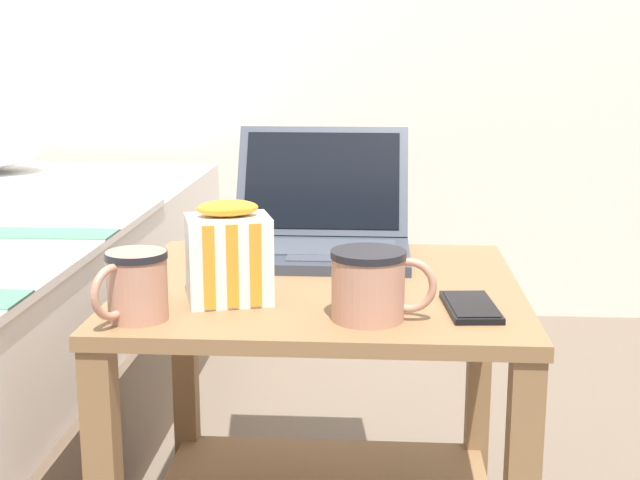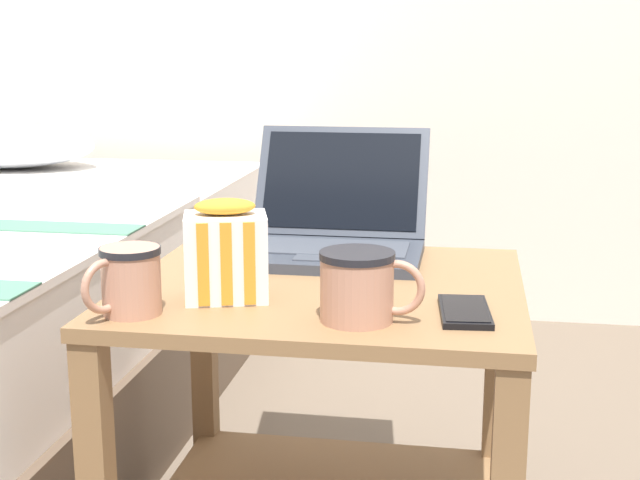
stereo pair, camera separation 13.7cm
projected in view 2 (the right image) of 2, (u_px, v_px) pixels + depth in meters
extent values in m
cube|color=olive|center=(325.00, 289.00, 1.43)|extent=(0.63, 0.58, 0.02)
cube|color=olive|center=(205.00, 378.00, 1.79)|extent=(0.04, 0.04, 0.52)
cube|color=olive|center=(496.00, 396.00, 1.70)|extent=(0.04, 0.04, 0.52)
cube|color=#333842|center=(327.00, 255.00, 1.58)|extent=(0.33, 0.23, 0.02)
cube|color=#424751|center=(329.00, 247.00, 1.59)|extent=(0.28, 0.13, 0.00)
cube|color=#424751|center=(322.00, 258.00, 1.51)|extent=(0.09, 0.05, 0.00)
cube|color=#333842|center=(342.00, 181.00, 1.72)|extent=(0.33, 0.12, 0.20)
cube|color=black|center=(341.00, 180.00, 1.71)|extent=(0.30, 0.10, 0.17)
cube|color=orange|center=(329.00, 161.00, 1.74)|extent=(0.03, 0.02, 0.03)
cube|color=red|center=(303.00, 150.00, 1.76)|extent=(0.03, 0.02, 0.04)
cylinder|color=tan|center=(131.00, 281.00, 1.26)|extent=(0.08, 0.08, 0.10)
cylinder|color=black|center=(130.00, 250.00, 1.25)|extent=(0.09, 0.09, 0.01)
cylinder|color=black|center=(130.00, 257.00, 1.25)|extent=(0.08, 0.08, 0.01)
torus|color=tan|center=(105.00, 286.00, 1.22)|extent=(0.05, 0.07, 0.08)
cylinder|color=tan|center=(357.00, 286.00, 1.23)|extent=(0.10, 0.10, 0.10)
cylinder|color=black|center=(357.00, 255.00, 1.22)|extent=(0.10, 0.10, 0.01)
cylinder|color=black|center=(357.00, 262.00, 1.22)|extent=(0.09, 0.09, 0.01)
torus|color=tan|center=(397.00, 288.00, 1.21)|extent=(0.08, 0.02, 0.08)
cube|color=white|center=(226.00, 257.00, 1.33)|extent=(0.14, 0.12, 0.13)
cube|color=orange|center=(203.00, 265.00, 1.28)|extent=(0.02, 0.01, 0.12)
cube|color=orange|center=(226.00, 264.00, 1.28)|extent=(0.02, 0.01, 0.12)
cube|color=orange|center=(250.00, 264.00, 1.29)|extent=(0.02, 0.01, 0.12)
ellipsoid|color=orange|center=(225.00, 206.00, 1.31)|extent=(0.10, 0.08, 0.02)
cube|color=black|center=(465.00, 312.00, 1.26)|extent=(0.08, 0.15, 0.01)
cube|color=black|center=(465.00, 308.00, 1.26)|extent=(0.07, 0.13, 0.00)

